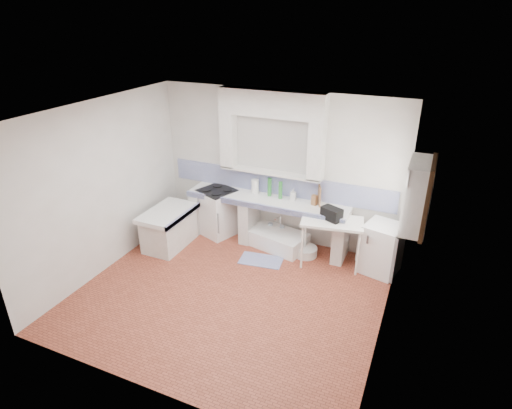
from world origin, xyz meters
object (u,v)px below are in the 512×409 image
at_px(stove, 218,212).
at_px(fridge, 382,248).
at_px(sink, 276,239).
at_px(side_table, 331,243).

xyz_separation_m(stove, fridge, (3.11, -0.10, -0.01)).
bearing_deg(sink, stove, -168.17).
height_order(sink, fridge, fridge).
bearing_deg(side_table, sink, 158.64).
relative_size(stove, sink, 0.79).
bearing_deg(fridge, sink, -168.69).
distance_m(stove, sink, 1.26).
bearing_deg(fridge, side_table, -156.96).
distance_m(sink, fridge, 1.92).
bearing_deg(side_table, stove, 164.02).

